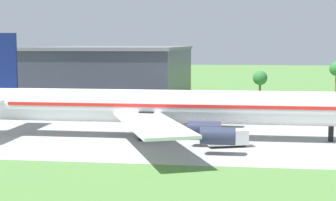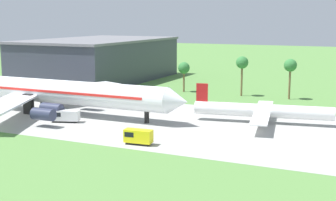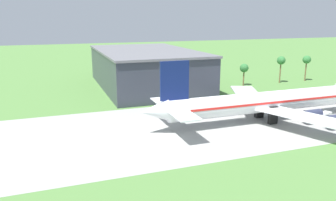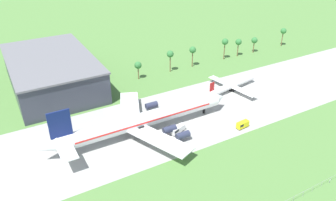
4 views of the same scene
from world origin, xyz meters
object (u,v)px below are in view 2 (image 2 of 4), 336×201
Objects in this scene: jet_airliner at (43,91)px; catering_van at (138,136)px; terminal_building at (99,60)px; regional_aircraft at (262,111)px; baggage_tug at (64,116)px.

jet_airliner is 38.46m from catering_van.
catering_van is at bearing -25.19° from jet_airliner.
regional_aircraft is at bearing -32.64° from terminal_building.
catering_van is (34.63, -16.28, -3.84)m from jet_airliner.
baggage_tug is at bearing -156.40° from regional_aircraft.
catering_van is 90.97m from terminal_building.
catering_van is at bearing -52.84° from terminal_building.
regional_aircraft is 0.49× the size of terminal_building.
terminal_building is at bearing 116.56° from baggage_tug.
terminal_building is (-20.20, 56.06, 2.23)m from jet_airliner.
jet_airliner is 1.23× the size of terminal_building.
terminal_building is (-31.45, 62.92, 6.13)m from baggage_tug.
jet_airliner reaches higher than baggage_tug.
jet_airliner is at bearing 154.81° from catering_van.
jet_airliner is 11.46× the size of baggage_tug.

